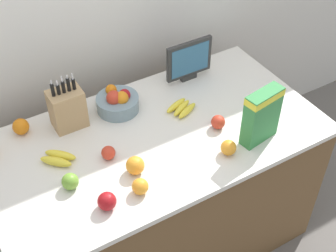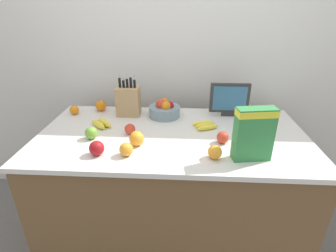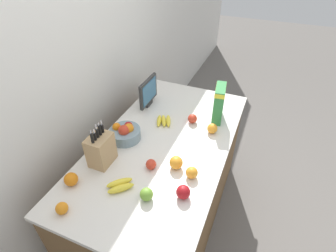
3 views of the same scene
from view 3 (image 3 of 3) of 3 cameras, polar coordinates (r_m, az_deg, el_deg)
name	(u,v)px [view 3 (image 3 of 3)]	position (r m, az deg, el deg)	size (l,w,h in m)	color
ground_plane	(165,215)	(2.60, -0.66, -18.80)	(14.00, 14.00, 0.00)	slate
wall_back	(78,77)	(2.02, -19.06, 9.97)	(9.00, 0.06, 2.60)	silver
counter	(165,183)	(2.24, -0.74, -12.32)	(1.73, 0.92, 0.91)	brown
knife_block	(101,149)	(1.75, -14.42, -4.97)	(0.17, 0.13, 0.31)	tan
small_monitor	(148,92)	(2.25, -4.29, 7.43)	(0.28, 0.03, 0.25)	#2D2D2D
cereal_box	(219,102)	(2.09, 11.04, 5.16)	(0.21, 0.11, 0.29)	#338442
fruit_bowl	(125,133)	(1.94, -9.33, -1.43)	(0.23, 0.23, 0.13)	gray
banana_bunch_left	(120,185)	(1.63, -10.38, -12.61)	(0.18, 0.17, 0.04)	yellow
banana_bunch_right	(164,121)	(2.09, -0.94, 1.17)	(0.18, 0.16, 0.03)	yellow
apple_leftmost	(192,119)	(2.09, 5.35, 1.61)	(0.07, 0.07, 0.07)	red
apple_near_bananas	(147,194)	(1.55, -4.70, -14.59)	(0.08, 0.08, 0.08)	#6B9E33
apple_rear	(183,192)	(1.55, 3.33, -14.16)	(0.08, 0.08, 0.08)	#A31419
apple_rightmost	(151,164)	(1.71, -3.72, -8.34)	(0.07, 0.07, 0.07)	red
orange_mid_right	(192,173)	(1.66, 5.19, -10.08)	(0.08, 0.08, 0.08)	orange
orange_front_left	(62,208)	(1.60, -22.11, -16.26)	(0.07, 0.07, 0.07)	orange
orange_front_center	(176,163)	(1.70, 1.78, -7.96)	(0.09, 0.09, 0.09)	orange
orange_near_bowl	(212,128)	(2.00, 9.62, -0.53)	(0.08, 0.08, 0.08)	orange
orange_front_right	(71,179)	(1.71, -20.36, -10.82)	(0.08, 0.08, 0.08)	orange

